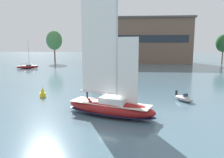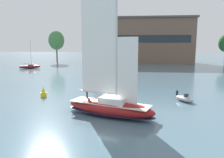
{
  "view_description": "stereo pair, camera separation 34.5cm",
  "coord_description": "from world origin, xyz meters",
  "px_view_note": "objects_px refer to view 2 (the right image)",
  "views": [
    {
      "loc": [
        2.31,
        -24.09,
        8.12
      ],
      "look_at": [
        0.0,
        3.0,
        3.77
      ],
      "focal_mm": 35.0,
      "sensor_mm": 36.0,
      "label": 1
    },
    {
      "loc": [
        2.66,
        -24.06,
        8.12
      ],
      "look_at": [
        0.0,
        3.0,
        3.77
      ],
      "focal_mm": 35.0,
      "sensor_mm": 36.0,
      "label": 2
    }
  ],
  "objects_px": {
    "sailboat_moored_far_slip": "(30,67)",
    "channel_buoy": "(43,93)",
    "tree_shore_right": "(96,42)",
    "sailboat_main": "(110,106)",
    "motor_tender": "(184,99)",
    "tree_shore_center": "(56,40)"
  },
  "relations": [
    {
      "from": "sailboat_main",
      "to": "sailboat_moored_far_slip",
      "type": "distance_m",
      "value": 56.3
    },
    {
      "from": "tree_shore_right",
      "to": "motor_tender",
      "type": "relative_size",
      "value": 3.65
    },
    {
      "from": "tree_shore_center",
      "to": "motor_tender",
      "type": "relative_size",
      "value": 3.98
    },
    {
      "from": "sailboat_moored_far_slip",
      "to": "motor_tender",
      "type": "bearing_deg",
      "value": -42.75
    },
    {
      "from": "tree_shore_right",
      "to": "sailboat_moored_far_slip",
      "type": "distance_m",
      "value": 27.8
    },
    {
      "from": "tree_shore_right",
      "to": "motor_tender",
      "type": "xyz_separation_m",
      "value": [
        22.7,
        -57.01,
        -8.54
      ]
    },
    {
      "from": "sailboat_moored_far_slip",
      "to": "channel_buoy",
      "type": "relative_size",
      "value": 5.72
    },
    {
      "from": "tree_shore_right",
      "to": "sailboat_moored_far_slip",
      "type": "xyz_separation_m",
      "value": [
        -19.45,
        -18.05,
        -8.3
      ]
    },
    {
      "from": "channel_buoy",
      "to": "motor_tender",
      "type": "bearing_deg",
      "value": -1.81
    },
    {
      "from": "tree_shore_center",
      "to": "tree_shore_right",
      "type": "bearing_deg",
      "value": -16.3
    },
    {
      "from": "tree_shore_center",
      "to": "tree_shore_right",
      "type": "height_order",
      "value": "tree_shore_center"
    },
    {
      "from": "tree_shore_center",
      "to": "tree_shore_right",
      "type": "relative_size",
      "value": 1.09
    },
    {
      "from": "tree_shore_center",
      "to": "sailboat_main",
      "type": "xyz_separation_m",
      "value": [
        30.95,
        -69.6,
        -8.58
      ]
    },
    {
      "from": "sailboat_moored_far_slip",
      "to": "channel_buoy",
      "type": "height_order",
      "value": "sailboat_moored_far_slip"
    },
    {
      "from": "sailboat_main",
      "to": "sailboat_moored_far_slip",
      "type": "height_order",
      "value": "sailboat_main"
    },
    {
      "from": "tree_shore_right",
      "to": "sailboat_main",
      "type": "xyz_separation_m",
      "value": [
        12.7,
        -64.27,
        -7.78
      ]
    },
    {
      "from": "tree_shore_center",
      "to": "motor_tender",
      "type": "bearing_deg",
      "value": -56.7
    },
    {
      "from": "tree_shore_center",
      "to": "channel_buoy",
      "type": "bearing_deg",
      "value": -72.28
    },
    {
      "from": "channel_buoy",
      "to": "tree_shore_center",
      "type": "bearing_deg",
      "value": 107.72
    },
    {
      "from": "tree_shore_right",
      "to": "sailboat_main",
      "type": "distance_m",
      "value": 65.97
    },
    {
      "from": "sailboat_main",
      "to": "motor_tender",
      "type": "distance_m",
      "value": 12.38
    },
    {
      "from": "motor_tender",
      "to": "channel_buoy",
      "type": "distance_m",
      "value": 21.25
    }
  ]
}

